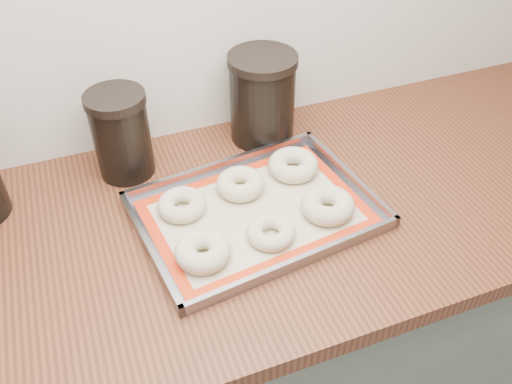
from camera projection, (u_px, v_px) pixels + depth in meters
name	position (u px, v px, depth m)	size (l,w,h in m)	color
cabinet	(215.00, 355.00, 1.38)	(3.00, 0.65, 0.86)	slate
countertop	(204.00, 231.00, 1.08)	(3.06, 0.68, 0.04)	brown
baking_tray	(256.00, 212.00, 1.09)	(0.50, 0.38, 0.03)	gray
baking_mat	(256.00, 213.00, 1.09)	(0.45, 0.34, 0.00)	#C6B793
bagel_front_left	(203.00, 251.00, 0.98)	(0.10, 0.10, 0.04)	beige
bagel_front_mid	(271.00, 232.00, 1.03)	(0.09, 0.09, 0.03)	beige
bagel_front_right	(328.00, 205.00, 1.08)	(0.11, 0.11, 0.04)	beige
bagel_back_left	(182.00, 205.00, 1.08)	(0.10, 0.10, 0.03)	beige
bagel_back_mid	(240.00, 184.00, 1.13)	(0.10, 0.10, 0.04)	beige
bagel_back_right	(293.00, 165.00, 1.17)	(0.11, 0.11, 0.04)	beige
canister_mid	(121.00, 134.00, 1.13)	(0.12, 0.12, 0.19)	black
canister_right	(262.00, 98.00, 1.23)	(0.16, 0.16, 0.21)	black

